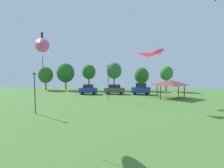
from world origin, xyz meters
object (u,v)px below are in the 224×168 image
object	(u,v)px
light_post_1	(35,90)
treeline_tree_1	(66,73)
kite_flying_2	(158,51)
park_pavilion	(170,83)
parked_car_third_from_left	(141,89)
parked_car_second_from_left	(115,89)
treeline_tree_3	(114,71)
parked_car_leftmost	(88,89)
light_post_0	(108,80)
kite_flying_1	(148,64)
kite_flying_4	(42,45)
treeline_tree_0	(46,75)
treeline_tree_4	(142,75)
treeline_tree_5	(166,73)
treeline_tree_2	(89,72)

from	to	relation	value
light_post_1	treeline_tree_1	distance (m)	29.56
kite_flying_2	treeline_tree_1	xyz separation A→B (m)	(-22.33, 18.10, -4.17)
park_pavilion	parked_car_third_from_left	bearing A→B (deg)	139.27
parked_car_second_from_left	treeline_tree_1	world-z (taller)	treeline_tree_1
park_pavilion	treeline_tree_3	world-z (taller)	treeline_tree_3
parked_car_leftmost	light_post_0	bearing A→B (deg)	-61.12
kite_flying_1	kite_flying_4	bearing A→B (deg)	-128.64
kite_flying_4	treeline_tree_0	bearing A→B (deg)	112.60
kite_flying_4	treeline_tree_0	distance (m)	40.34
kite_flying_4	light_post_1	distance (m)	10.61
light_post_0	light_post_1	size ratio (longest dim) A/B	1.22
kite_flying_4	light_post_0	distance (m)	21.90
light_post_1	treeline_tree_3	size ratio (longest dim) A/B	0.71
kite_flying_2	light_post_1	xyz separation A→B (m)	(-17.25, -10.97, -5.82)
kite_flying_2	treeline_tree_0	world-z (taller)	kite_flying_2
treeline_tree_4	parked_car_leftmost	bearing A→B (deg)	-145.51
treeline_tree_0	treeline_tree_5	bearing A→B (deg)	-0.65
kite_flying_2	parked_car_second_from_left	size ratio (longest dim) A/B	0.65
treeline_tree_4	kite_flying_4	bearing A→B (deg)	-106.42
light_post_0	treeline_tree_4	world-z (taller)	light_post_0
parked_car_second_from_left	treeline_tree_1	distance (m)	16.55
treeline_tree_2	treeline_tree_4	bearing A→B (deg)	-0.01
parked_car_second_from_left	treeline_tree_2	size ratio (longest dim) A/B	0.69
parked_car_third_from_left	treeline_tree_0	bearing A→B (deg)	165.16
parked_car_second_from_left	parked_car_third_from_left	distance (m)	6.05
treeline_tree_1	treeline_tree_5	distance (m)	27.24
kite_flying_4	treeline_tree_1	distance (m)	38.66
treeline_tree_2	treeline_tree_4	size ratio (longest dim) A/B	1.13
parked_car_third_from_left	treeline_tree_0	world-z (taller)	treeline_tree_0
kite_flying_4	treeline_tree_0	size ratio (longest dim) A/B	0.86
kite_flying_1	treeline_tree_0	xyz separation A→B (m)	(-25.68, 24.27, -2.38)
kite_flying_2	parked_car_third_from_left	size ratio (longest dim) A/B	0.73
parked_car_leftmost	treeline_tree_3	xyz separation A→B (m)	(5.32, 9.46, 4.20)
park_pavilion	light_post_1	world-z (taller)	light_post_1
park_pavilion	treeline_tree_5	distance (m)	12.75
parked_car_second_from_left	light_post_1	size ratio (longest dim) A/B	0.90
parked_car_third_from_left	treeline_tree_3	distance (m)	12.08
light_post_0	treeline_tree_3	size ratio (longest dim) A/B	0.86
kite_flying_1	treeline_tree_3	bearing A→B (deg)	104.83
light_post_1	treeline_tree_0	size ratio (longest dim) A/B	0.84
parked_car_third_from_left	kite_flying_2	bearing A→B (deg)	-74.32
parked_car_second_from_left	treeline_tree_5	world-z (taller)	treeline_tree_5
kite_flying_2	treeline_tree_2	bearing A→B (deg)	131.00
light_post_0	light_post_1	xyz separation A→B (m)	(-8.29, -13.00, -0.60)
parked_car_second_from_left	light_post_0	xyz separation A→B (m)	(-0.70, -8.14, 2.56)
light_post_1	treeline_tree_0	xyz separation A→B (m)	(-10.71, 28.89, 1.07)
light_post_0	parked_car_leftmost	bearing A→B (deg)	125.72
treeline_tree_3	parked_car_third_from_left	bearing A→B (deg)	-53.66
kite_flying_2	parked_car_leftmost	world-z (taller)	kite_flying_2
parked_car_leftmost	park_pavilion	world-z (taller)	park_pavilion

